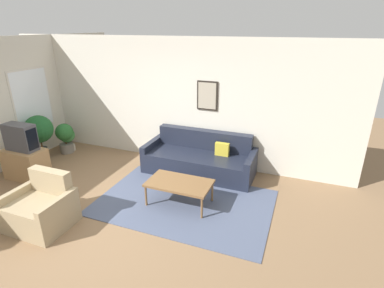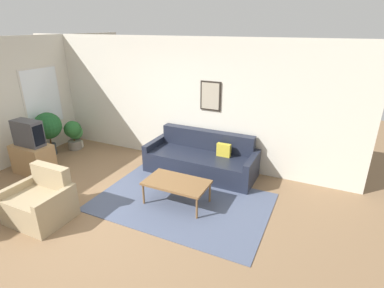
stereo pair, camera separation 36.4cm
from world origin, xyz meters
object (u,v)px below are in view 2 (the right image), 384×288
Objects in this scene: armchair at (41,203)px; couch at (202,160)px; potted_plant_tall at (48,127)px; tv at (28,133)px; coffee_table at (177,183)px.

couch is at bearing 57.02° from armchair.
couch is 2.56× the size of armchair.
potted_plant_tall is at bearing -169.50° from couch.
tv is at bearing -61.29° from potted_plant_tall.
potted_plant_tall is at bearing 135.70° from armchair.
couch is 2.09× the size of coffee_table.
couch is 2.20× the size of potted_plant_tall.
couch is at bearing 10.50° from potted_plant_tall.
armchair is (-1.74, -1.31, -0.10)m from coffee_table.
coffee_table is 1.23× the size of armchair.
coffee_table is at bearing 36.68° from armchair.
coffee_table is 3.77m from potted_plant_tall.
tv is 0.71× the size of armchair.
armchair reaches higher than coffee_table.
coffee_table is at bearing -86.18° from couch.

